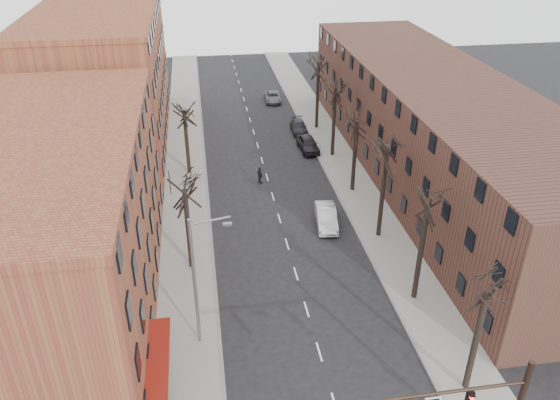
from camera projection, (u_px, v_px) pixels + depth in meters
name	position (u px, v px, depth m)	size (l,w,h in m)	color
sidewalk_left	(186.00, 169.00, 55.63)	(4.00, 90.00, 0.15)	gray
sidewalk_right	(338.00, 159.00, 57.78)	(4.00, 90.00, 0.15)	gray
building_left_near	(51.00, 230.00, 34.42)	(12.00, 26.00, 12.00)	brown
building_left_far	(105.00, 80.00, 58.92)	(12.00, 28.00, 14.00)	brown
building_right	(435.00, 128.00, 52.13)	(12.00, 50.00, 10.00)	#462821
awning_left	(163.00, 397.00, 30.49)	(1.20, 7.00, 0.15)	maroon
tree_right_a	(465.00, 388.00, 31.05)	(5.20, 5.20, 10.00)	black
tree_right_b	(414.00, 298.00, 37.94)	(5.20, 5.20, 10.80)	black
tree_right_c	(378.00, 236.00, 44.84)	(5.20, 5.20, 11.60)	black
tree_right_d	(352.00, 190.00, 51.73)	(5.20, 5.20, 10.00)	black
tree_right_e	(332.00, 156.00, 58.62)	(5.20, 5.20, 10.80)	black
tree_right_f	(316.00, 128.00, 65.52)	(5.20, 5.20, 11.60)	black
tree_left_a	(192.00, 267.00, 41.07)	(5.20, 5.20, 9.50)	black
tree_left_b	(190.00, 174.00, 54.86)	(5.20, 5.20, 9.50)	black
streetlight	(197.00, 278.00, 31.80)	(2.45, 0.22, 9.03)	slate
silver_sedan	(326.00, 217.00, 45.99)	(1.62, 4.66, 1.53)	silver
parked_car_near	(308.00, 144.00, 59.48)	(1.85, 4.60, 1.57)	black
parked_car_mid	(299.00, 127.00, 64.26)	(1.75, 4.30, 1.25)	black
parked_car_far	(273.00, 97.00, 73.73)	(2.04, 4.42, 1.23)	slate
pedestrian_crossing	(260.00, 175.00, 52.65)	(1.00, 0.42, 1.71)	black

